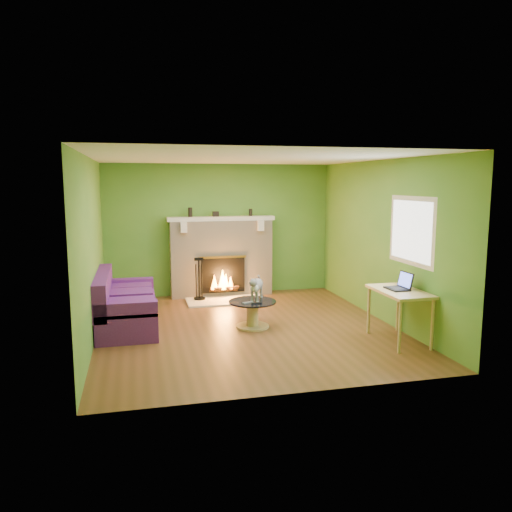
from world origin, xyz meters
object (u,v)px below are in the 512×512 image
Objects in this scene: desk at (400,296)px; cat at (257,287)px; sofa at (123,306)px; coffee_table at (252,312)px.

cat reaches higher than desk.
cat is (2.03, -0.45, 0.28)m from sofa.
sofa is 2.10m from cat.
coffee_table is (1.95, -0.50, -0.09)m from sofa.
sofa is 3.00× the size of cat.
cat is at bearing 145.48° from desk.
sofa is 2.02m from coffee_table.
coffee_table is at bearing -122.53° from cat.
sofa reaches higher than cat.
sofa reaches higher than coffee_table.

